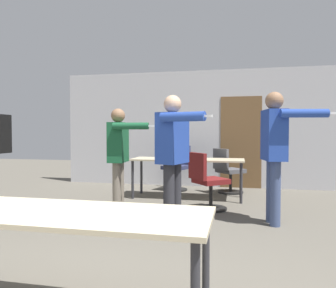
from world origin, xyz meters
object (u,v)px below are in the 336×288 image
Objects in this scene: person_left_plaid at (174,148)px; office_chair_near_pushed at (228,172)px; office_chair_far_right at (207,183)px; office_chair_far_left at (177,169)px; person_far_watching at (119,150)px; person_right_polo at (275,145)px.

person_left_plaid is 2.73m from office_chair_near_pushed.
office_chair_far_left is (-0.81, 1.73, 0.02)m from office_chair_far_right.
office_chair_near_pushed is 1.10m from office_chair_far_left.
office_chair_far_left is at bearing -154.22° from person_left_plaid.
office_chair_far_right is at bearing 135.22° from office_chair_far_left.
office_chair_far_right is at bearing 102.95° from person_far_watching.
office_chair_far_right is (-0.28, -1.56, 0.01)m from office_chair_near_pushed.
person_right_polo is at bearing 80.37° from person_far_watching.
office_chair_far_right is at bearing -132.80° from person_right_polo.
office_chair_near_pushed is 0.96× the size of office_chair_far_left.
person_far_watching is at bearing -112.55° from office_chair_far_right.
person_far_watching is 0.90× the size of person_right_polo.
office_chair_far_right is at bearing -51.52° from office_chair_near_pushed.
person_far_watching reaches higher than office_chair_far_right.
person_right_polo is 1.95× the size of office_chair_near_pushed.
person_right_polo is (1.31, 0.40, 0.04)m from person_left_plaid.
person_far_watching is at bearing -105.20° from person_right_polo.
person_left_plaid is 0.97× the size of person_right_polo.
person_left_plaid reaches higher than office_chair_far_right.
office_chair_far_left is (-1.09, 0.17, 0.03)m from office_chair_near_pushed.
person_far_watching is 2.27m from office_chair_far_left.
office_chair_far_left reaches higher than office_chair_near_pushed.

